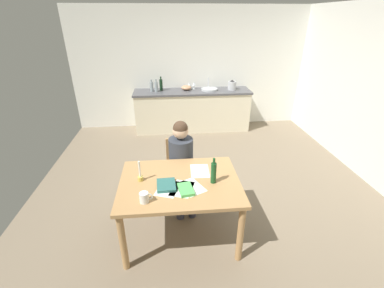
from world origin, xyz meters
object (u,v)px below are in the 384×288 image
at_px(dining_table, 180,189).
at_px(coffee_mug, 144,197).
at_px(bottle_oil, 152,87).
at_px(wine_glass_near_sink, 194,84).
at_px(bottle_vinegar, 156,87).
at_px(sink_unit, 209,89).
at_px(wine_glass_by_kettle, 189,84).
at_px(book_cookery, 186,189).
at_px(bottle_wine_red, 161,85).
at_px(mixing_bowl, 186,88).
at_px(chair_at_table, 181,167).
at_px(wine_bottle_on_table, 214,172).
at_px(person_seated, 182,160).
at_px(candlestick, 140,175).
at_px(book_magazine, 166,185).
at_px(stovetop_kettle, 232,85).

xyz_separation_m(dining_table, coffee_mug, (-0.35, -0.32, 0.15)).
xyz_separation_m(bottle_oil, wine_glass_near_sink, (0.93, 0.13, 0.00)).
bearing_deg(bottle_vinegar, sink_unit, 1.45).
bearing_deg(wine_glass_by_kettle, book_cookery, -95.36).
relative_size(bottle_wine_red, mixing_bowl, 1.33).
relative_size(chair_at_table, wine_bottle_on_table, 2.97).
bearing_deg(person_seated, candlestick, -132.22).
distance_m(dining_table, wine_glass_by_kettle, 3.44).
bearing_deg(wine_glass_by_kettle, mixing_bowl, -132.87).
bearing_deg(person_seated, bottle_vinegar, 98.35).
distance_m(person_seated, coffee_mug, 1.00).
bearing_deg(book_cookery, dining_table, 97.33).
height_order(dining_table, wine_glass_near_sink, wine_glass_near_sink).
height_order(coffee_mug, bottle_vinegar, bottle_vinegar).
relative_size(candlestick, bottle_wine_red, 0.80).
bearing_deg(book_cookery, book_magazine, 145.30).
relative_size(bottle_vinegar, mixing_bowl, 1.18).
relative_size(dining_table, chair_at_table, 1.50).
relative_size(mixing_bowl, wine_glass_by_kettle, 1.45).
distance_m(candlestick, bottle_vinegar, 3.18).
bearing_deg(wine_bottle_on_table, chair_at_table, 111.93).
bearing_deg(stovetop_kettle, mixing_bowl, 175.65).
height_order(coffee_mug, wine_glass_by_kettle, wine_glass_by_kettle).
relative_size(wine_bottle_on_table, bottle_vinegar, 1.11).
distance_m(dining_table, wine_bottle_on_table, 0.43).
distance_m(chair_at_table, coffee_mug, 1.17).
bearing_deg(mixing_bowl, wine_glass_by_kettle, 47.13).
xyz_separation_m(bottle_wine_red, wine_glass_near_sink, (0.73, 0.05, -0.02)).
bearing_deg(sink_unit, stovetop_kettle, -0.47).
relative_size(candlestick, bottle_oil, 0.95).
relative_size(book_magazine, book_cookery, 1.05).
distance_m(mixing_bowl, wine_glass_near_sink, 0.20).
bearing_deg(book_cookery, sink_unit, 68.03).
bearing_deg(wine_glass_near_sink, mixing_bowl, -157.31).
height_order(chair_at_table, book_magazine, chair_at_table).
bearing_deg(candlestick, chair_at_table, 55.30).
height_order(person_seated, book_magazine, person_seated).
distance_m(bottle_oil, bottle_vinegar, 0.11).
bearing_deg(bottle_oil, book_cookery, -81.96).
bearing_deg(book_cookery, bottle_oil, 88.71).
bearing_deg(bottle_vinegar, book_magazine, -86.80).
relative_size(wine_bottle_on_table, bottle_oil, 1.18).
bearing_deg(bottle_wine_red, dining_table, -86.05).
distance_m(dining_table, bottle_wine_red, 3.38).
distance_m(chair_at_table, stovetop_kettle, 2.87).
relative_size(chair_at_table, sink_unit, 2.43).
relative_size(person_seated, bottle_oil, 4.78).
xyz_separation_m(dining_table, book_magazine, (-0.15, -0.08, 0.12)).
bearing_deg(wine_glass_by_kettle, chair_at_table, -97.38).
relative_size(bottle_oil, wine_glass_near_sink, 1.62).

